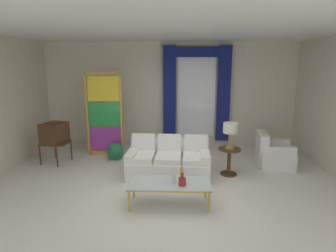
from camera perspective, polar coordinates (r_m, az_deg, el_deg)
name	(u,v)px	position (r m, az deg, el deg)	size (l,w,h in m)	color
ground_plane	(166,188)	(5.65, -0.40, -12.46)	(16.00, 16.00, 0.00)	silver
wall_rear	(170,95)	(8.23, 0.42, 6.29)	(8.00, 0.12, 3.00)	beige
ceiling_slab	(167,32)	(5.96, -0.13, 18.62)	(8.00, 7.60, 0.04)	white
curtained_window	(197,87)	(8.06, 5.84, 7.82)	(2.00, 0.17, 2.70)	white
couch_white_long	(169,161)	(6.18, 0.19, -7.16)	(1.80, 1.00, 0.86)	white
coffee_table	(169,184)	(4.88, 0.26, -11.79)	(1.39, 0.60, 0.41)	silver
bottle_blue_decanter	(182,173)	(4.99, 2.80, -9.47)	(0.06, 0.06, 0.27)	gold
bottle_crystal_tall	(174,177)	(4.78, 1.18, -10.31)	(0.06, 0.06, 0.30)	silver
bottle_amber_squat	(182,181)	(4.73, 2.91, -11.09)	(0.12, 0.12, 0.23)	maroon
vintage_tv	(54,134)	(7.35, -22.14, -1.47)	(0.64, 0.70, 1.35)	#472D19
armchair_white	(272,154)	(7.15, 20.47, -5.39)	(0.93, 0.92, 0.80)	white
stained_glass_divider	(104,116)	(7.51, -12.82, 1.99)	(0.95, 0.05, 2.20)	gold
peacock_figurine	(114,152)	(7.17, -10.88, -5.32)	(0.44, 0.60, 0.50)	beige
round_side_table	(229,159)	(6.29, 12.34, -6.61)	(0.48, 0.48, 0.59)	#472D19
table_lamp_brass	(231,129)	(6.11, 12.63, -0.63)	(0.32, 0.32, 0.57)	#B29338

